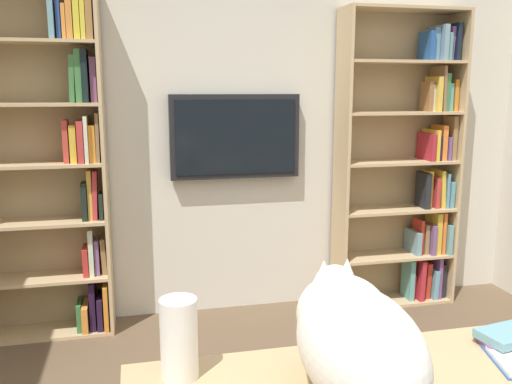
{
  "coord_description": "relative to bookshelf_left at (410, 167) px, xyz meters",
  "views": [
    {
      "loc": [
        0.64,
        1.49,
        1.59
      ],
      "look_at": [
        0.04,
        -1.16,
        1.06
      ],
      "focal_mm": 37.72,
      "sensor_mm": 36.0,
      "label": 1
    }
  ],
  "objects": [
    {
      "name": "wall_mounted_tv",
      "position": [
        1.29,
        -0.09,
        0.24
      ],
      "size": [
        0.9,
        0.07,
        0.58
      ],
      "color": "black"
    },
    {
      "name": "wall_back",
      "position": [
        1.33,
        -0.17,
        0.33
      ],
      "size": [
        4.52,
        0.06,
        2.7
      ],
      "primitive_type": "cube",
      "color": "silver",
      "rests_on": "ground"
    },
    {
      "name": "cat",
      "position": [
        1.4,
        2.28,
        -0.1
      ],
      "size": [
        0.33,
        0.67,
        0.34
      ],
      "color": "white",
      "rests_on": "desk"
    },
    {
      "name": "paper_towel_roll",
      "position": [
        1.86,
        2.08,
        -0.15
      ],
      "size": [
        0.11,
        0.11,
        0.24
      ],
      "primitive_type": "cylinder",
      "color": "white",
      "rests_on": "desk"
    },
    {
      "name": "bookshelf_left",
      "position": [
        0.0,
        0.0,
        0.0
      ],
      "size": [
        0.89,
        0.28,
        2.13
      ],
      "color": "tan",
      "rests_on": "ground"
    },
    {
      "name": "bookshelf_right",
      "position": [
        2.44,
        -0.0,
        0.12
      ],
      "size": [
        0.78,
        0.28,
        2.25
      ],
      "color": "tan",
      "rests_on": "ground"
    },
    {
      "name": "desk_book_stack",
      "position": [
        0.79,
        2.13,
        -0.24
      ],
      "size": [
        0.21,
        0.16,
        0.05
      ],
      "color": "#7A4C84",
      "rests_on": "desk"
    }
  ]
}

